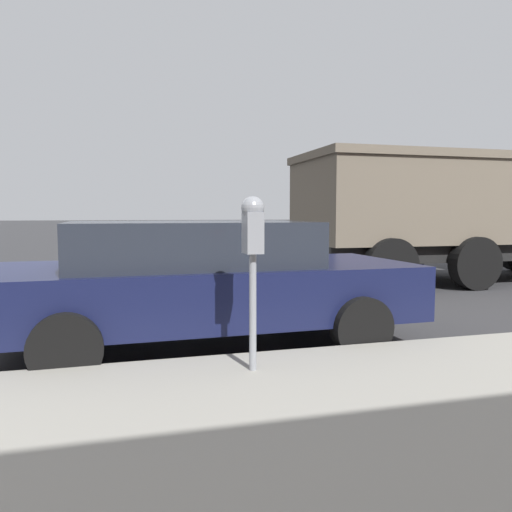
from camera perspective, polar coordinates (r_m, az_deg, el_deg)
ground_plane at (r=6.83m, az=-14.55°, el=-7.87°), size 220.00×220.00×0.00m
parking_meter at (r=4.09m, az=-0.38°, el=2.02°), size 0.21×0.19×1.45m
car_navy at (r=5.65m, az=-6.17°, el=-2.65°), size 2.22×4.66×1.40m
dump_truck at (r=12.00m, az=22.85°, el=5.10°), size 2.79×7.46×2.93m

